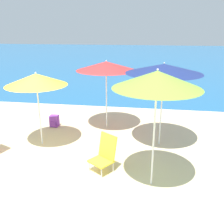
{
  "coord_description": "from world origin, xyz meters",
  "views": [
    {
      "loc": [
        2.67,
        -4.86,
        3.1
      ],
      "look_at": [
        1.7,
        1.29,
        1.0
      ],
      "focal_mm": 40.0,
      "sensor_mm": 36.0,
      "label": 1
    }
  ],
  "objects_px": {
    "beach_umbrella_lime": "(157,80)",
    "beach_umbrella_yellow": "(36,80)",
    "backpack_purple": "(54,121)",
    "beach_chair_yellow": "(105,153)",
    "beach_umbrella_navy": "(164,69)",
    "beach_umbrella_red": "(106,66)"
  },
  "relations": [
    {
      "from": "beach_umbrella_lime",
      "to": "beach_chair_yellow",
      "type": "xyz_separation_m",
      "value": [
        -1.06,
        0.41,
        -1.79
      ]
    },
    {
      "from": "backpack_purple",
      "to": "beach_chair_yellow",
      "type": "bearing_deg",
      "value": -47.92
    },
    {
      "from": "beach_chair_yellow",
      "to": "backpack_purple",
      "type": "bearing_deg",
      "value": 166.85
    },
    {
      "from": "beach_umbrella_red",
      "to": "beach_chair_yellow",
      "type": "bearing_deg",
      "value": -80.83
    },
    {
      "from": "beach_chair_yellow",
      "to": "beach_umbrella_navy",
      "type": "bearing_deg",
      "value": 85.49
    },
    {
      "from": "beach_umbrella_navy",
      "to": "beach_umbrella_yellow",
      "type": "distance_m",
      "value": 3.31
    },
    {
      "from": "beach_umbrella_navy",
      "to": "beach_chair_yellow",
      "type": "bearing_deg",
      "value": -129.28
    },
    {
      "from": "beach_umbrella_lime",
      "to": "beach_chair_yellow",
      "type": "relative_size",
      "value": 2.88
    },
    {
      "from": "beach_umbrella_yellow",
      "to": "backpack_purple",
      "type": "relative_size",
      "value": 5.43
    },
    {
      "from": "beach_umbrella_lime",
      "to": "backpack_purple",
      "type": "height_order",
      "value": "beach_umbrella_lime"
    },
    {
      "from": "beach_umbrella_navy",
      "to": "beach_umbrella_lime",
      "type": "bearing_deg",
      "value": -95.95
    },
    {
      "from": "backpack_purple",
      "to": "beach_umbrella_red",
      "type": "bearing_deg",
      "value": 6.48
    },
    {
      "from": "beach_umbrella_lime",
      "to": "beach_umbrella_yellow",
      "type": "xyz_separation_m",
      "value": [
        -3.05,
        1.46,
        -0.37
      ]
    },
    {
      "from": "beach_umbrella_red",
      "to": "beach_chair_yellow",
      "type": "relative_size",
      "value": 2.61
    },
    {
      "from": "beach_umbrella_yellow",
      "to": "backpack_purple",
      "type": "height_order",
      "value": "beach_umbrella_yellow"
    },
    {
      "from": "beach_umbrella_navy",
      "to": "beach_umbrella_yellow",
      "type": "bearing_deg",
      "value": -171.27
    },
    {
      "from": "beach_chair_yellow",
      "to": "backpack_purple",
      "type": "height_order",
      "value": "beach_chair_yellow"
    },
    {
      "from": "beach_umbrella_lime",
      "to": "beach_umbrella_yellow",
      "type": "height_order",
      "value": "beach_umbrella_lime"
    },
    {
      "from": "beach_umbrella_yellow",
      "to": "backpack_purple",
      "type": "distance_m",
      "value": 2.12
    },
    {
      "from": "beach_chair_yellow",
      "to": "backpack_purple",
      "type": "relative_size",
      "value": 2.24
    },
    {
      "from": "beach_chair_yellow",
      "to": "beach_umbrella_red",
      "type": "bearing_deg",
      "value": 133.94
    },
    {
      "from": "beach_umbrella_red",
      "to": "beach_umbrella_navy",
      "type": "distance_m",
      "value": 1.97
    }
  ]
}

